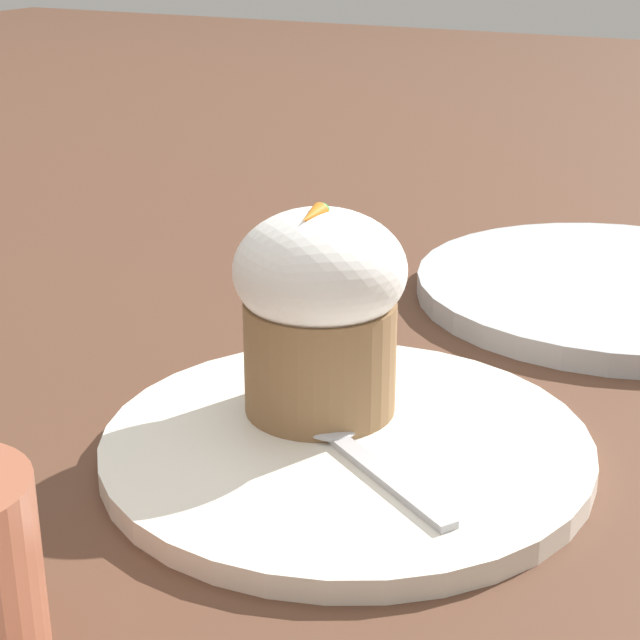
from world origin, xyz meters
The scene contains 5 objects.
ground_plane centered at (0.00, 0.00, 0.00)m, with size 4.00×4.00×0.00m, color #513323.
dessert_plate centered at (0.00, 0.00, 0.01)m, with size 0.26×0.26×0.01m.
carrot_cake centered at (-0.02, -0.03, 0.07)m, with size 0.09×0.09×0.12m.
spoon centered at (0.01, 0.01, 0.02)m, with size 0.09×0.12×0.01m.
side_plate centered at (-0.31, 0.07, 0.01)m, with size 0.30×0.30×0.02m.
Camera 1 is at (0.45, 0.22, 0.27)m, focal length 60.00 mm.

